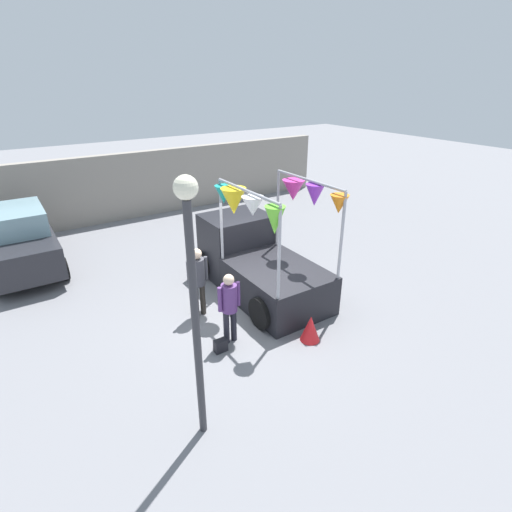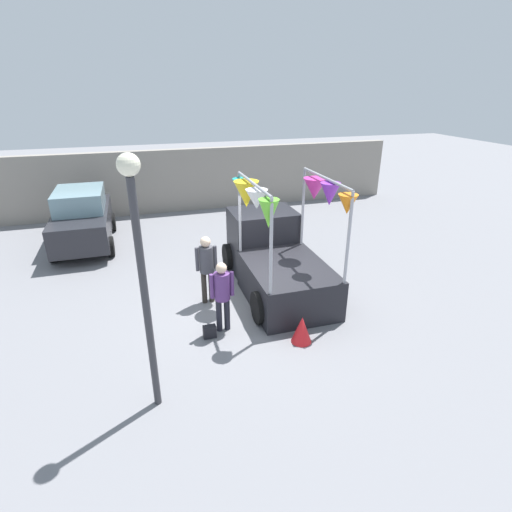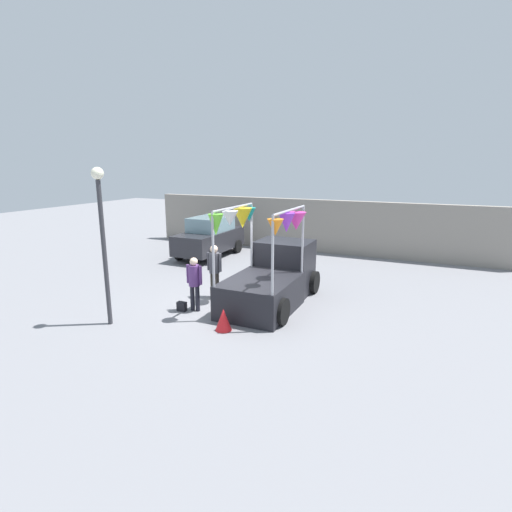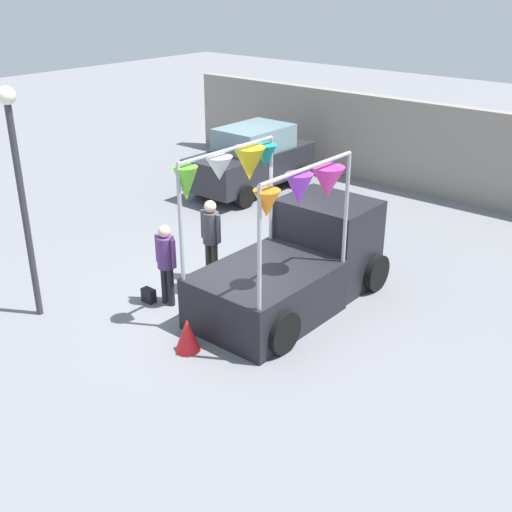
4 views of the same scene
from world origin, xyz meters
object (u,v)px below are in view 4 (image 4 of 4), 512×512
at_px(parked_car, 252,159).
at_px(street_lamp, 19,174).
at_px(person_customer, 166,257).
at_px(folded_kite_bundle_crimson, 187,334).
at_px(handbag, 149,295).
at_px(person_vendor, 211,233).
at_px(vendor_truck, 298,257).

height_order(parked_car, street_lamp, street_lamp).
xyz_separation_m(person_customer, folded_kite_bundle_crimson, (1.49, -0.93, -0.69)).
height_order(handbag, folded_kite_bundle_crimson, folded_kite_bundle_crimson).
distance_m(person_customer, folded_kite_bundle_crimson, 1.88).
relative_size(person_vendor, street_lamp, 0.41).
bearing_deg(person_vendor, street_lamp, -115.08).
relative_size(person_customer, street_lamp, 0.39).
relative_size(parked_car, person_vendor, 2.28).
relative_size(person_customer, handbag, 5.85).
distance_m(parked_car, person_customer, 7.24).
xyz_separation_m(parked_car, person_customer, (3.34, -6.43, 0.04)).
bearing_deg(handbag, vendor_truck, 42.65).
bearing_deg(parked_car, folded_kite_bundle_crimson, -56.72).
height_order(parked_car, handbag, parked_car).
bearing_deg(street_lamp, person_vendor, 64.92).
distance_m(person_vendor, folded_kite_bundle_crimson, 2.86).
distance_m(vendor_truck, folded_kite_bundle_crimson, 2.79).
distance_m(parked_car, street_lamp, 8.65).
distance_m(vendor_truck, person_customer, 2.53).
bearing_deg(street_lamp, vendor_truck, 47.07).
relative_size(vendor_truck, person_vendor, 2.30).
bearing_deg(person_customer, vendor_truck, 44.68).
height_order(vendor_truck, person_customer, vendor_truck).
xyz_separation_m(parked_car, folded_kite_bundle_crimson, (4.83, -7.35, -0.64)).
distance_m(person_customer, handbag, 0.94).
xyz_separation_m(parked_car, person_vendor, (3.25, -5.10, 0.12)).
bearing_deg(person_vendor, vendor_truck, 13.50).
height_order(person_vendor, handbag, person_vendor).
bearing_deg(handbag, street_lamp, -126.63).
distance_m(parked_car, handbag, 7.31).
bearing_deg(handbag, person_customer, 29.74).
bearing_deg(folded_kite_bundle_crimson, person_vendor, 125.00).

